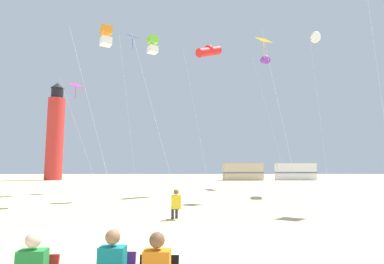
% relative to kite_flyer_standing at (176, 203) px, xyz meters
% --- Properties ---
extents(ground, '(200.00, 200.00, 0.00)m').
position_rel_kite_flyer_standing_xyz_m(ground, '(-1.20, -5.44, -0.61)').
color(ground, '#D3BC8C').
extents(kite_flyer_standing, '(0.41, 0.55, 1.16)m').
position_rel_kite_flyer_standing_xyz_m(kite_flyer_standing, '(0.00, 0.00, 0.00)').
color(kite_flyer_standing, yellow).
rests_on(kite_flyer_standing, ground).
extents(kite_diamond_magenta, '(2.94, 2.94, 8.68)m').
position_rel_kite_flyer_standing_xyz_m(kite_diamond_magenta, '(-8.41, 11.57, 7.52)').
color(kite_diamond_magenta, silver).
rests_on(kite_diamond_magenta, ground).
extents(kite_tube_scarlet, '(3.15, 3.11, 11.88)m').
position_rel_kite_flyer_standing_xyz_m(kite_tube_scarlet, '(2.05, 11.26, 10.56)').
color(kite_tube_scarlet, silver).
rests_on(kite_tube_scarlet, ground).
extents(kite_diamond_gold, '(2.41, 2.41, 10.55)m').
position_rel_kite_flyer_standing_xyz_m(kite_diamond_gold, '(5.43, 7.09, 9.27)').
color(kite_diamond_gold, silver).
rests_on(kite_diamond_gold, ground).
extents(kite_tube_white, '(1.55, 2.58, 13.11)m').
position_rel_kite_flyer_standing_xyz_m(kite_tube_white, '(10.65, 11.51, 11.79)').
color(kite_tube_white, silver).
rests_on(kite_tube_white, ground).
extents(kite_box_orange, '(2.97, 2.11, 10.34)m').
position_rel_kite_flyer_standing_xyz_m(kite_box_orange, '(-4.43, 5.34, 9.14)').
color(kite_box_orange, silver).
rests_on(kite_box_orange, ground).
extents(kite_tube_violet, '(3.17, 2.96, 14.12)m').
position_rel_kite_flyer_standing_xyz_m(kite_tube_violet, '(8.55, 19.44, 12.79)').
color(kite_tube_violet, silver).
rests_on(kite_tube_violet, ground).
extents(kite_box_lime, '(2.87, 2.20, 10.88)m').
position_rel_kite_flyer_standing_xyz_m(kite_box_lime, '(-1.99, 7.96, 9.67)').
color(kite_box_lime, silver).
rests_on(kite_box_lime, ground).
extents(kite_diamond_blue, '(1.91, 1.69, 14.12)m').
position_rel_kite_flyer_standing_xyz_m(kite_diamond_blue, '(-4.69, 14.73, 12.55)').
color(kite_diamond_blue, silver).
rests_on(kite_diamond_blue, ground).
extents(lighthouse_distant, '(2.80, 2.80, 16.80)m').
position_rel_kite_flyer_standing_xyz_m(lighthouse_distant, '(-22.48, 40.46, 7.22)').
color(lighthouse_distant, red).
rests_on(lighthouse_distant, ground).
extents(rv_van_tan, '(6.59, 2.79, 2.80)m').
position_rel_kite_flyer_standing_xyz_m(rv_van_tan, '(9.32, 39.31, 0.78)').
color(rv_van_tan, '#C6B28C').
rests_on(rv_van_tan, ground).
extents(rv_van_white, '(6.56, 2.69, 2.80)m').
position_rel_kite_flyer_standing_xyz_m(rv_van_white, '(18.31, 40.09, 0.78)').
color(rv_van_white, white).
rests_on(rv_van_white, ground).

